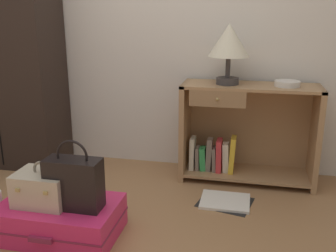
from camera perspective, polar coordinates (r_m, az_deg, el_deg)
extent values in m
cube|color=silver|center=(3.31, -2.56, 16.55)|extent=(6.40, 0.10, 2.60)
cube|color=black|center=(3.55, -22.68, 10.57)|extent=(0.85, 0.45, 2.01)
cube|color=#A37A51|center=(3.12, 2.54, -0.52)|extent=(0.04, 0.37, 0.77)
cube|color=#A37A51|center=(3.12, 20.87, -1.64)|extent=(0.04, 0.37, 0.77)
cube|color=#A37A51|center=(2.99, 12.11, 5.74)|extent=(1.03, 0.37, 0.02)
cube|color=#A37A51|center=(3.19, 11.36, -6.74)|extent=(0.95, 0.37, 0.02)
cube|color=#A37A51|center=(3.25, 11.76, -0.17)|extent=(0.95, 0.01, 0.75)
cube|color=#8F6B47|center=(2.84, 7.28, 3.98)|extent=(0.41, 0.02, 0.12)
sphere|color=#9E844C|center=(2.83, 7.25, 3.91)|extent=(0.02, 0.02, 0.02)
cube|color=beige|center=(3.14, 3.64, -4.00)|extent=(0.04, 0.12, 0.27)
cube|color=#726659|center=(3.15, 4.39, -4.71)|extent=(0.03, 0.11, 0.19)
cube|color=green|center=(3.14, 5.16, -4.79)|extent=(0.06, 0.10, 0.19)
cube|color=#726659|center=(3.13, 6.08, -4.17)|extent=(0.05, 0.09, 0.27)
cube|color=#726659|center=(3.13, 6.82, -4.83)|extent=(0.04, 0.11, 0.19)
cube|color=red|center=(3.12, 7.54, -4.31)|extent=(0.05, 0.13, 0.26)
cube|color=beige|center=(3.12, 8.51, -4.59)|extent=(0.06, 0.09, 0.24)
cube|color=gold|center=(3.11, 9.44, -4.17)|extent=(0.05, 0.13, 0.29)
cylinder|color=#3D3838|center=(2.97, 8.73, 6.58)|extent=(0.17, 0.17, 0.05)
cylinder|color=#3D3838|center=(2.96, 8.81, 8.55)|extent=(0.04, 0.04, 0.16)
cone|color=beige|center=(2.94, 8.99, 12.40)|extent=(0.31, 0.31, 0.24)
cylinder|color=silver|center=(2.99, 17.14, 5.99)|extent=(0.19, 0.19, 0.04)
cube|color=#DB2860|center=(2.47, -15.55, -13.01)|extent=(0.70, 0.44, 0.21)
cube|color=maroon|center=(2.47, -15.55, -13.01)|extent=(0.70, 0.44, 0.01)
cube|color=maroon|center=(2.30, -18.27, -15.63)|extent=(0.14, 0.02, 0.03)
cube|color=#B7A88E|center=(2.41, -17.88, -8.66)|extent=(0.31, 0.23, 0.19)
torus|color=gray|center=(2.36, -18.12, -6.13)|extent=(0.11, 0.02, 0.11)
cube|color=tan|center=(2.34, -21.28, -8.80)|extent=(0.02, 0.01, 0.02)
cube|color=tan|center=(2.26, -17.59, -9.41)|extent=(0.02, 0.01, 0.02)
cube|color=black|center=(2.29, -13.65, -8.25)|extent=(0.32, 0.14, 0.30)
torus|color=black|center=(2.22, -13.94, -4.32)|extent=(0.19, 0.01, 0.19)
cube|color=white|center=(2.81, 8.40, -10.89)|extent=(0.34, 0.28, 0.02)
cube|color=black|center=(2.82, 8.39, -11.03)|extent=(0.41, 0.37, 0.01)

